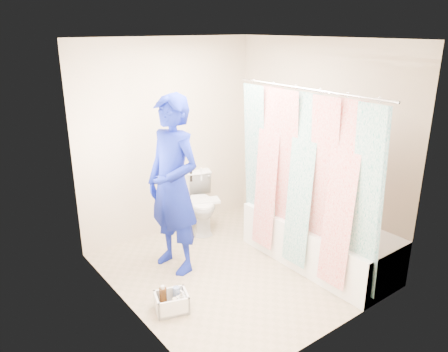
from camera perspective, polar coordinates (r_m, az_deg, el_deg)
floor at (r=4.85m, az=1.36°, el=-12.12°), size 2.60×2.60×0.00m
ceiling at (r=4.15m, az=1.63°, el=17.49°), size 2.40×2.60×0.02m
wall_back at (r=5.39m, az=-7.18°, el=4.83°), size 2.40×0.02×2.40m
wall_front at (r=3.50m, az=14.89°, el=-3.70°), size 2.40×0.02×2.40m
wall_left at (r=3.77m, az=-12.96°, el=-1.88°), size 0.02×2.60×2.40m
wall_right at (r=5.16m, az=11.99°, el=3.91°), size 0.02×2.60×2.40m
bathtub at (r=4.99m, az=12.25°, el=-8.18°), size 0.70×1.75×0.50m
curtain_rod at (r=4.24m, az=10.87°, el=11.09°), size 0.02×1.90×0.02m
shower_curtain at (r=4.46m, az=10.13°, el=-0.82°), size 0.06×1.75×1.80m
toilet at (r=5.63m, az=-3.14°, el=-3.45°), size 0.65×0.81×0.72m
tank_lid at (r=5.50m, az=-2.92°, el=-3.30°), size 0.48×0.35×0.03m
tank_internals at (r=5.67m, az=-3.98°, el=0.51°), size 0.17×0.10×0.24m
plumber at (r=4.54m, az=-6.65°, el=-1.25°), size 0.57×0.76×1.89m
cleaning_caddy at (r=4.24m, az=-6.72°, el=-16.11°), size 0.35×0.32×0.23m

